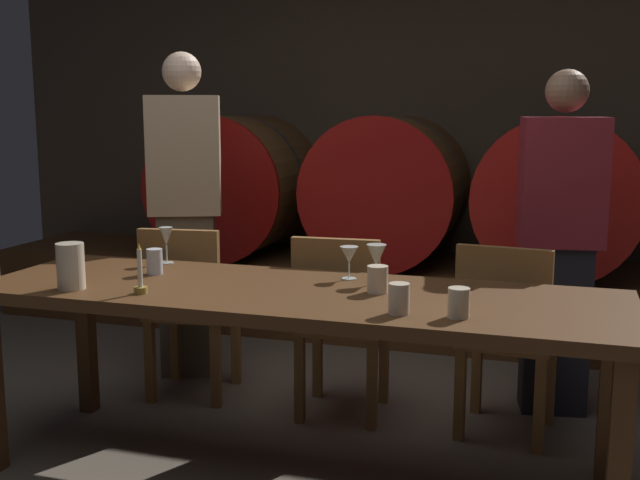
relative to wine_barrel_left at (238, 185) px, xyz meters
The scene contains 20 objects.
back_wall 1.25m from the wine_barrel_left, 27.35° to the left, with size 6.02×0.24×2.59m, color #473A2D.
barrel_shelf 1.27m from the wine_barrel_left, ahead, with size 5.42×0.90×0.47m, color #4C2D16.
wine_barrel_left is the anchor object (origin of this frame).
wine_barrel_center 1.07m from the wine_barrel_left, ahead, with size 0.95×0.95×0.95m.
wine_barrel_right 2.10m from the wine_barrel_left, ahead, with size 0.95×0.95×0.95m.
dining_table 2.45m from the wine_barrel_left, 61.48° to the right, with size 2.51×0.77×0.76m.
chair_left 1.62m from the wine_barrel_left, 76.05° to the right, with size 0.45×0.45×0.88m.
chair_center 1.98m from the wine_barrel_left, 52.64° to the right, with size 0.42×0.42×0.88m.
chair_right 2.50m from the wine_barrel_left, 38.63° to the right, with size 0.44×0.44×0.88m.
guest_left 1.18m from the wine_barrel_left, 80.37° to the right, with size 0.44×0.37×1.74m.
guest_right 2.40m from the wine_barrel_left, 27.79° to the right, with size 0.42×0.30×1.63m.
candle_center 2.45m from the wine_barrel_left, 75.24° to the right, with size 0.05×0.05×0.19m.
pitcher 2.41m from the wine_barrel_left, 82.11° to the right, with size 0.11×0.11×0.18m.
wine_glass_left 1.87m from the wine_barrel_left, 76.51° to the right, with size 0.06×0.06×0.17m.
wine_glass_center 2.30m from the wine_barrel_left, 55.27° to the right, with size 0.08×0.08×0.14m.
wine_glass_right 2.41m from the wine_barrel_left, 53.50° to the right, with size 0.08×0.08×0.16m.
cup_far_left 2.10m from the wine_barrel_left, 76.22° to the right, with size 0.07×0.07×0.11m, color silver.
cup_center_left 2.56m from the wine_barrel_left, 54.72° to the right, with size 0.08×0.08×0.10m, color beige.
cup_center_right 2.87m from the wine_barrel_left, 55.67° to the right, with size 0.07×0.07×0.11m, color beige.
cup_far_right 2.98m from the wine_barrel_left, 52.36° to the right, with size 0.07×0.07×0.10m, color beige.
Camera 1 is at (1.06, -2.51, 1.44)m, focal length 43.43 mm.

